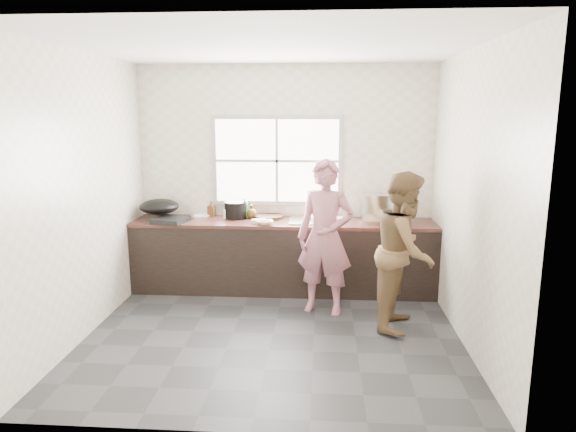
# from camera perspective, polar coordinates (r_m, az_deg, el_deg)

# --- Properties ---
(floor) EXTENTS (3.60, 3.20, 0.01)m
(floor) POSITION_cam_1_polar(r_m,az_deg,el_deg) (5.17, -1.64, -12.98)
(floor) COLOR #2A2A2D
(floor) RESTS_ON ground
(ceiling) EXTENTS (3.60, 3.20, 0.01)m
(ceiling) POSITION_cam_1_polar(r_m,az_deg,el_deg) (4.74, -1.84, 18.38)
(ceiling) COLOR silver
(ceiling) RESTS_ON wall_back
(wall_back) EXTENTS (3.60, 0.01, 2.70)m
(wall_back) POSITION_cam_1_polar(r_m,az_deg,el_deg) (6.35, -0.31, 4.37)
(wall_back) COLOR beige
(wall_back) RESTS_ON ground
(wall_left) EXTENTS (0.01, 3.20, 2.70)m
(wall_left) POSITION_cam_1_polar(r_m,az_deg,el_deg) (5.26, -21.70, 2.08)
(wall_left) COLOR beige
(wall_left) RESTS_ON ground
(wall_right) EXTENTS (0.01, 3.20, 2.70)m
(wall_right) POSITION_cam_1_polar(r_m,az_deg,el_deg) (4.93, 19.63, 1.65)
(wall_right) COLOR silver
(wall_right) RESTS_ON ground
(wall_front) EXTENTS (3.60, 0.01, 2.70)m
(wall_front) POSITION_cam_1_polar(r_m,az_deg,el_deg) (3.21, -4.56, -2.69)
(wall_front) COLOR beige
(wall_front) RESTS_ON ground
(cabinet) EXTENTS (3.60, 0.62, 0.82)m
(cabinet) POSITION_cam_1_polar(r_m,az_deg,el_deg) (6.23, -0.51, -4.59)
(cabinet) COLOR black
(cabinet) RESTS_ON floor
(countertop) EXTENTS (3.60, 0.64, 0.04)m
(countertop) POSITION_cam_1_polar(r_m,az_deg,el_deg) (6.13, -0.52, -0.73)
(countertop) COLOR #391C17
(countertop) RESTS_ON cabinet
(sink) EXTENTS (0.55, 0.45, 0.02)m
(sink) POSITION_cam_1_polar(r_m,az_deg,el_deg) (6.11, 2.75, -0.55)
(sink) COLOR silver
(sink) RESTS_ON countertop
(faucet) EXTENTS (0.02, 0.02, 0.30)m
(faucet) POSITION_cam_1_polar(r_m,az_deg,el_deg) (6.28, 2.81, 1.13)
(faucet) COLOR silver
(faucet) RESTS_ON countertop
(window_frame) EXTENTS (1.60, 0.05, 1.10)m
(window_frame) POSITION_cam_1_polar(r_m,az_deg,el_deg) (6.33, -1.23, 6.16)
(window_frame) COLOR #9EA0A5
(window_frame) RESTS_ON wall_back
(window_glazing) EXTENTS (1.50, 0.01, 1.00)m
(window_glazing) POSITION_cam_1_polar(r_m,az_deg,el_deg) (6.30, -1.25, 6.14)
(window_glazing) COLOR white
(window_glazing) RESTS_ON window_frame
(woman) EXTENTS (0.64, 0.50, 1.55)m
(woman) POSITION_cam_1_polar(r_m,az_deg,el_deg) (5.48, 4.14, -2.93)
(woman) COLOR #AE6875
(woman) RESTS_ON floor
(person_side) EXTENTS (0.80, 0.91, 1.58)m
(person_side) POSITION_cam_1_polar(r_m,az_deg,el_deg) (5.22, 12.87, -3.78)
(person_side) COLOR brown
(person_side) RESTS_ON floor
(cutting_board) EXTENTS (0.41, 0.41, 0.04)m
(cutting_board) POSITION_cam_1_polar(r_m,az_deg,el_deg) (6.29, -2.18, -0.06)
(cutting_board) COLOR black
(cutting_board) RESTS_ON countertop
(cleaver) EXTENTS (0.20, 0.16, 0.01)m
(cleaver) POSITION_cam_1_polar(r_m,az_deg,el_deg) (6.01, -3.28, -0.38)
(cleaver) COLOR #A5A7AB
(cleaver) RESTS_ON cutting_board
(bowl_mince) EXTENTS (0.23, 0.23, 0.05)m
(bowl_mince) POSITION_cam_1_polar(r_m,az_deg,el_deg) (5.93, -2.56, -0.71)
(bowl_mince) COLOR white
(bowl_mince) RESTS_ON countertop
(bowl_crabs) EXTENTS (0.24, 0.24, 0.06)m
(bowl_crabs) POSITION_cam_1_polar(r_m,az_deg,el_deg) (6.06, 3.72, -0.40)
(bowl_crabs) COLOR white
(bowl_crabs) RESTS_ON countertop
(bowl_held) EXTENTS (0.24, 0.24, 0.06)m
(bowl_held) POSITION_cam_1_polar(r_m,az_deg,el_deg) (6.13, 5.72, -0.32)
(bowl_held) COLOR white
(bowl_held) RESTS_ON countertop
(black_pot) EXTENTS (0.30, 0.30, 0.20)m
(black_pot) POSITION_cam_1_polar(r_m,az_deg,el_deg) (6.30, -5.79, 0.67)
(black_pot) COLOR black
(black_pot) RESTS_ON countertop
(plate_food) EXTENTS (0.27, 0.27, 0.02)m
(plate_food) POSITION_cam_1_polar(r_m,az_deg,el_deg) (6.51, -9.54, 0.09)
(plate_food) COLOR white
(plate_food) RESTS_ON countertop
(bottle_green) EXTENTS (0.10, 0.10, 0.26)m
(bottle_green) POSITION_cam_1_polar(r_m,az_deg,el_deg) (6.28, -4.83, 0.94)
(bottle_green) COLOR #378F2F
(bottle_green) RESTS_ON countertop
(bottle_brown_tall) EXTENTS (0.08, 0.09, 0.17)m
(bottle_brown_tall) POSITION_cam_1_polar(r_m,az_deg,el_deg) (6.47, -8.51, 0.72)
(bottle_brown_tall) COLOR #503214
(bottle_brown_tall) RESTS_ON countertop
(bottle_brown_short) EXTENTS (0.14, 0.14, 0.16)m
(bottle_brown_short) POSITION_cam_1_polar(r_m,az_deg,el_deg) (6.27, -4.06, 0.44)
(bottle_brown_short) COLOR #4A2F12
(bottle_brown_short) RESTS_ON countertop
(glass_jar) EXTENTS (0.10, 0.10, 0.11)m
(glass_jar) POSITION_cam_1_polar(r_m,az_deg,el_deg) (6.30, -6.87, 0.22)
(glass_jar) COLOR white
(glass_jar) RESTS_ON countertop
(burner) EXTENTS (0.43, 0.43, 0.05)m
(burner) POSITION_cam_1_polar(r_m,az_deg,el_deg) (6.21, -12.92, -0.42)
(burner) COLOR black
(burner) RESTS_ON countertop
(wok) EXTENTS (0.58, 0.58, 0.18)m
(wok) POSITION_cam_1_polar(r_m,az_deg,el_deg) (6.43, -14.12, 1.03)
(wok) COLOR black
(wok) RESTS_ON burner
(dish_rack) EXTENTS (0.45, 0.31, 0.34)m
(dish_rack) POSITION_cam_1_polar(r_m,az_deg,el_deg) (6.13, 10.22, 0.88)
(dish_rack) COLOR silver
(dish_rack) RESTS_ON countertop
(pot_lid_left) EXTENTS (0.25, 0.25, 0.01)m
(pot_lid_left) POSITION_cam_1_polar(r_m,az_deg,el_deg) (6.23, -13.42, -0.61)
(pot_lid_left) COLOR silver
(pot_lid_left) RESTS_ON countertop
(pot_lid_right) EXTENTS (0.25, 0.25, 0.01)m
(pot_lid_right) POSITION_cam_1_polar(r_m,az_deg,el_deg) (6.45, -10.15, -0.06)
(pot_lid_right) COLOR silver
(pot_lid_right) RESTS_ON countertop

